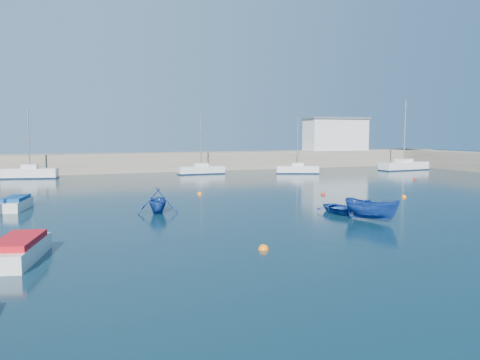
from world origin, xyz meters
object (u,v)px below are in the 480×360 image
object	(u,v)px
sailboat_5	(30,173)
motorboat_0	(19,250)
sailboat_8	(404,166)
dinghy_center	(339,208)
motorboat_1	(16,203)
sailboat_6	(201,170)
harbor_office	(336,135)
dinghy_right	(372,209)
dinghy_left	(158,200)
sailboat_7	(297,169)

from	to	relation	value
sailboat_5	motorboat_0	bearing A→B (deg)	-164.73
sailboat_5	sailboat_8	bearing A→B (deg)	-83.67
motorboat_0	dinghy_center	xyz separation A→B (m)	(18.96, 5.43, -0.14)
motorboat_0	motorboat_1	bearing A→B (deg)	107.90
sailboat_6	dinghy_center	distance (m)	32.53
sailboat_8	motorboat_1	size ratio (longest dim) A/B	2.56
harbor_office	dinghy_center	world-z (taller)	harbor_office
dinghy_right	sailboat_8	bearing A→B (deg)	21.42
harbor_office	dinghy_center	bearing A→B (deg)	-121.47
sailboat_8	dinghy_left	distance (m)	46.95
dinghy_left	sailboat_5	bearing A→B (deg)	120.94
sailboat_7	dinghy_left	world-z (taller)	sailboat_7
sailboat_6	dinghy_center	bearing A→B (deg)	179.72
dinghy_left	dinghy_right	distance (m)	13.89
sailboat_5	dinghy_right	distance (m)	42.55
sailboat_8	motorboat_1	bearing A→B (deg)	105.93
dinghy_center	sailboat_6	bearing A→B (deg)	94.02
sailboat_8	harbor_office	bearing A→B (deg)	19.10
dinghy_right	sailboat_7	bearing A→B (deg)	43.82
sailboat_7	motorboat_1	world-z (taller)	sailboat_7
harbor_office	motorboat_1	bearing A→B (deg)	-145.91
dinghy_center	sailboat_8	bearing A→B (deg)	47.88
harbor_office	sailboat_5	bearing A→B (deg)	-172.97
sailboat_8	dinghy_center	xyz separation A→B (m)	(-28.96, -28.63, -0.33)
dinghy_left	motorboat_0	bearing A→B (deg)	-115.19
sailboat_8	dinghy_left	world-z (taller)	sailboat_8
sailboat_5	sailboat_7	bearing A→B (deg)	-86.26
sailboat_8	dinghy_left	xyz separation A→B (m)	(-40.27, -24.14, 0.16)
motorboat_1	dinghy_left	distance (m)	10.26
sailboat_7	harbor_office	bearing A→B (deg)	-27.76
sailboat_5	sailboat_6	xyz separation A→B (m)	(20.63, -1.23, -0.10)
sailboat_6	sailboat_8	bearing A→B (deg)	-98.62
sailboat_5	dinghy_left	xyz separation A→B (m)	(9.77, -29.26, 0.16)
sailboat_5	sailboat_8	xyz separation A→B (m)	(50.05, -5.13, -0.01)
motorboat_0	sailboat_5	bearing A→B (deg)	105.41
sailboat_8	dinghy_right	bearing A→B (deg)	132.38
sailboat_5	sailboat_7	xyz separation A→B (m)	(32.89, -4.88, -0.10)
sailboat_8	dinghy_left	size ratio (longest dim) A/B	3.25
sailboat_6	dinghy_center	size ratio (longest dim) A/B	2.54
motorboat_1	sailboat_6	bearing A→B (deg)	61.06
motorboat_1	dinghy_right	bearing A→B (deg)	-18.79
sailboat_6	dinghy_center	world-z (taller)	sailboat_6
sailboat_8	dinghy_right	world-z (taller)	sailboat_8
harbor_office	sailboat_8	distance (m)	12.58
sailboat_5	dinghy_left	bearing A→B (deg)	-149.35
motorboat_1	dinghy_right	xyz separation A→B (m)	(20.80, -12.21, 0.26)
sailboat_5	sailboat_7	distance (m)	33.25
sailboat_6	harbor_office	bearing A→B (deg)	-75.57
sailboat_6	motorboat_1	xyz separation A→B (m)	(-19.95, -23.29, -0.13)
sailboat_8	motorboat_0	distance (m)	58.80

